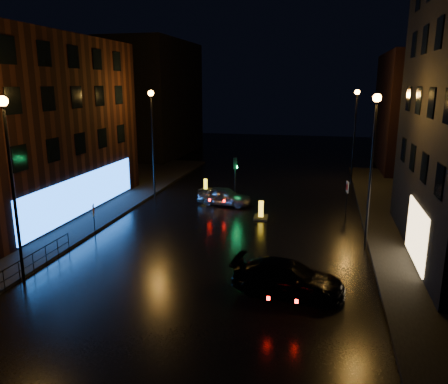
{
  "coord_description": "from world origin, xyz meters",
  "views": [
    {
      "loc": [
        5.33,
        -17.9,
        8.85
      ],
      "look_at": [
        -0.18,
        5.81,
        2.8
      ],
      "focal_mm": 35.0,
      "sensor_mm": 36.0,
      "label": 1
    }
  ],
  "objects_px": {
    "road_sign_left": "(94,213)",
    "road_sign_right": "(347,190)",
    "bollard_far": "(206,187)",
    "traffic_signal": "(235,195)",
    "dark_sedan": "(288,278)",
    "bollard_near": "(261,214)",
    "silver_hatchback": "(224,196)"
  },
  "relations": [
    {
      "from": "road_sign_left",
      "to": "road_sign_right",
      "type": "height_order",
      "value": "road_sign_right"
    },
    {
      "from": "bollard_far",
      "to": "road_sign_right",
      "type": "distance_m",
      "value": 12.53
    },
    {
      "from": "traffic_signal",
      "to": "road_sign_left",
      "type": "distance_m",
      "value": 11.79
    },
    {
      "from": "dark_sedan",
      "to": "traffic_signal",
      "type": "bearing_deg",
      "value": 26.53
    },
    {
      "from": "traffic_signal",
      "to": "dark_sedan",
      "type": "relative_size",
      "value": 0.71
    },
    {
      "from": "dark_sedan",
      "to": "road_sign_left",
      "type": "xyz_separation_m",
      "value": [
        -11.71,
        4.51,
        0.81
      ]
    },
    {
      "from": "dark_sedan",
      "to": "bollard_near",
      "type": "xyz_separation_m",
      "value": [
        -2.72,
        10.52,
        -0.44
      ]
    },
    {
      "from": "silver_hatchback",
      "to": "bollard_near",
      "type": "xyz_separation_m",
      "value": [
        3.17,
        -2.72,
        -0.41
      ]
    },
    {
      "from": "dark_sedan",
      "to": "bollard_near",
      "type": "distance_m",
      "value": 10.88
    },
    {
      "from": "road_sign_left",
      "to": "road_sign_right",
      "type": "xyz_separation_m",
      "value": [
        14.61,
        8.14,
        0.26
      ]
    },
    {
      "from": "dark_sedan",
      "to": "bollard_far",
      "type": "bearing_deg",
      "value": 32.23
    },
    {
      "from": "bollard_far",
      "to": "road_sign_left",
      "type": "distance_m",
      "value": 13.47
    },
    {
      "from": "traffic_signal",
      "to": "silver_hatchback",
      "type": "xyz_separation_m",
      "value": [
        -0.59,
        -1.11,
        0.17
      ]
    },
    {
      "from": "dark_sedan",
      "to": "road_sign_left",
      "type": "bearing_deg",
      "value": 75.22
    },
    {
      "from": "traffic_signal",
      "to": "road_sign_left",
      "type": "bearing_deg",
      "value": -123.1
    },
    {
      "from": "dark_sedan",
      "to": "bollard_far",
      "type": "height_order",
      "value": "dark_sedan"
    },
    {
      "from": "silver_hatchback",
      "to": "road_sign_left",
      "type": "bearing_deg",
      "value": 151.8
    },
    {
      "from": "silver_hatchback",
      "to": "bollard_near",
      "type": "distance_m",
      "value": 4.2
    },
    {
      "from": "road_sign_left",
      "to": "traffic_signal",
      "type": "bearing_deg",
      "value": 32.78
    },
    {
      "from": "silver_hatchback",
      "to": "bollard_far",
      "type": "xyz_separation_m",
      "value": [
        -2.64,
        4.29,
        -0.46
      ]
    },
    {
      "from": "traffic_signal",
      "to": "road_sign_left",
      "type": "xyz_separation_m",
      "value": [
        -6.42,
        -9.84,
        1.01
      ]
    },
    {
      "from": "traffic_signal",
      "to": "bollard_far",
      "type": "distance_m",
      "value": 4.54
    },
    {
      "from": "bollard_far",
      "to": "road_sign_right",
      "type": "relative_size",
      "value": 0.54
    },
    {
      "from": "bollard_far",
      "to": "traffic_signal",
      "type": "bearing_deg",
      "value": -21.91
    },
    {
      "from": "traffic_signal",
      "to": "dark_sedan",
      "type": "bearing_deg",
      "value": -69.75
    },
    {
      "from": "bollard_near",
      "to": "bollard_far",
      "type": "distance_m",
      "value": 9.11
    },
    {
      "from": "bollard_near",
      "to": "road_sign_right",
      "type": "height_order",
      "value": "road_sign_right"
    },
    {
      "from": "traffic_signal",
      "to": "bollard_near",
      "type": "relative_size",
      "value": 2.4
    },
    {
      "from": "traffic_signal",
      "to": "bollard_near",
      "type": "distance_m",
      "value": 4.62
    },
    {
      "from": "bollard_far",
      "to": "road_sign_right",
      "type": "bearing_deg",
      "value": -0.54
    },
    {
      "from": "silver_hatchback",
      "to": "road_sign_right",
      "type": "xyz_separation_m",
      "value": [
        8.79,
        -0.59,
        1.11
      ]
    },
    {
      "from": "bollard_near",
      "to": "bollard_far",
      "type": "bearing_deg",
      "value": 125.59
    }
  ]
}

